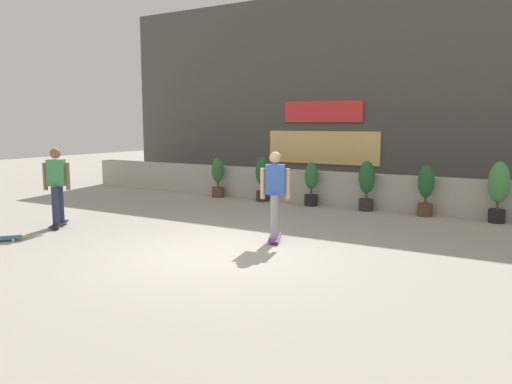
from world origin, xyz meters
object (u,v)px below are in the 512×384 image
at_px(potted_plant_3, 367,183).
at_px(potted_plant_5, 499,188).
at_px(potted_plant_1, 263,177).
at_px(skater_by_wall_left, 57,184).
at_px(skater_far_right, 275,192).
at_px(potted_plant_0, 218,176).
at_px(potted_plant_2, 311,183).
at_px(potted_plant_4, 426,189).

bearing_deg(potted_plant_3, potted_plant_5, 0.00).
distance_m(potted_plant_1, potted_plant_5, 6.09).
distance_m(potted_plant_5, skater_by_wall_left, 9.68).
bearing_deg(skater_by_wall_left, skater_far_right, 15.31).
height_order(potted_plant_3, skater_by_wall_left, skater_by_wall_left).
height_order(potted_plant_5, skater_by_wall_left, skater_by_wall_left).
bearing_deg(potted_plant_0, potted_plant_2, 0.00).
bearing_deg(potted_plant_3, potted_plant_2, 180.00).
relative_size(potted_plant_3, skater_far_right, 0.75).
xyz_separation_m(potted_plant_4, skater_far_right, (-1.87, -4.10, 0.28)).
bearing_deg(potted_plant_4, potted_plant_3, -180.00).
bearing_deg(skater_far_right, potted_plant_2, 105.45).
height_order(potted_plant_0, potted_plant_3, potted_plant_3).
height_order(potted_plant_1, potted_plant_4, potted_plant_1).
bearing_deg(potted_plant_4, skater_far_right, -114.50).
relative_size(potted_plant_2, potted_plant_5, 0.85).
distance_m(potted_plant_0, skater_far_right, 5.89).
height_order(potted_plant_1, skater_by_wall_left, skater_by_wall_left).
bearing_deg(potted_plant_5, potted_plant_2, 180.00).
relative_size(potted_plant_0, skater_far_right, 0.70).
relative_size(potted_plant_2, skater_by_wall_left, 0.70).
xyz_separation_m(potted_plant_0, potted_plant_5, (7.65, -0.00, 0.16)).
bearing_deg(skater_far_right, potted_plant_1, 122.90).
bearing_deg(potted_plant_3, potted_plant_1, 180.00).
xyz_separation_m(potted_plant_2, skater_far_right, (1.13, -4.10, 0.32)).
height_order(potted_plant_0, potted_plant_5, potted_plant_5).
bearing_deg(potted_plant_5, potted_plant_0, 180.00).
xyz_separation_m(potted_plant_3, potted_plant_5, (3.03, 0.00, 0.09)).
bearing_deg(potted_plant_1, potted_plant_4, 0.00).
relative_size(potted_plant_5, skater_far_right, 0.82).
relative_size(potted_plant_1, potted_plant_4, 1.03).
bearing_deg(potted_plant_3, potted_plant_0, 180.00).
bearing_deg(potted_plant_5, potted_plant_4, 180.00).
height_order(potted_plant_2, potted_plant_4, potted_plant_4).
xyz_separation_m(potted_plant_2, skater_by_wall_left, (-3.49, -5.36, 0.32)).
height_order(potted_plant_0, potted_plant_1, potted_plant_1).
bearing_deg(potted_plant_1, potted_plant_3, -0.00).
height_order(potted_plant_0, potted_plant_4, potted_plant_4).
height_order(potted_plant_3, potted_plant_5, potted_plant_5).
bearing_deg(potted_plant_2, potted_plant_4, 0.00).
bearing_deg(potted_plant_1, potted_plant_0, 180.00).
height_order(potted_plant_4, skater_by_wall_left, skater_by_wall_left).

